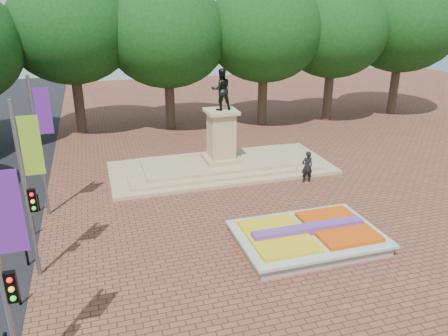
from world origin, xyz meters
name	(u,v)px	position (x,y,z in m)	size (l,w,h in m)	color
ground	(269,226)	(0.00, 0.00, 0.00)	(90.00, 90.00, 0.00)	brown
flower_bed	(308,236)	(1.03, -2.00, 0.38)	(6.30, 4.30, 0.91)	gray
monument	(221,156)	(0.00, 8.00, 0.88)	(14.00, 6.00, 6.40)	tan
tree_row_back	(213,47)	(2.33, 18.00, 6.67)	(44.80, 8.80, 10.43)	#392B1F
banner_poles	(27,187)	(-10.08, -1.31, 3.88)	(0.88, 11.17, 7.00)	slate
bollard_row	(23,272)	(-10.70, -1.50, 0.53)	(0.12, 13.12, 0.98)	black
pedestrian	(307,167)	(4.25, 4.50, 0.97)	(0.70, 0.46, 1.93)	black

